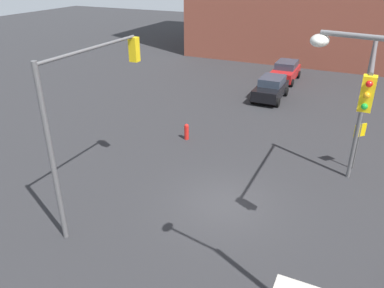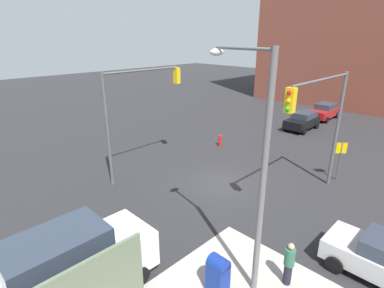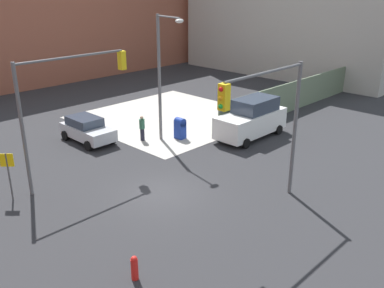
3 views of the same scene
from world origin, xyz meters
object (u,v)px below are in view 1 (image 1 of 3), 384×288
(fire_hydrant, at_px, (187,131))
(sedan_red, at_px, (285,71))
(traffic_signal_nw_corner, at_px, (365,97))
(traffic_signal_se_corner, at_px, (89,100))
(sedan_black, at_px, (271,88))

(fire_hydrant, height_order, sedan_red, sedan_red)
(traffic_signal_nw_corner, distance_m, traffic_signal_se_corner, 10.03)
(traffic_signal_nw_corner, distance_m, sedan_red, 18.56)
(sedan_red, height_order, sedan_black, same)
(traffic_signal_nw_corner, bearing_deg, fire_hydrant, -108.58)
(traffic_signal_se_corner, height_order, sedan_red, traffic_signal_se_corner)
(traffic_signal_se_corner, xyz_separation_m, sedan_black, (-16.25, 2.82, -3.80))
(fire_hydrant, bearing_deg, sedan_black, 164.20)
(traffic_signal_nw_corner, xyz_separation_m, sedan_black, (-11.81, -6.18, -3.84))
(sedan_red, distance_m, sedan_black, 5.23)
(traffic_signal_se_corner, distance_m, fire_hydrant, 8.45)
(traffic_signal_nw_corner, bearing_deg, sedan_black, -152.36)
(traffic_signal_nw_corner, distance_m, fire_hydrant, 10.09)
(traffic_signal_se_corner, xyz_separation_m, fire_hydrant, (-7.36, 0.30, -4.15))
(traffic_signal_se_corner, height_order, fire_hydrant, traffic_signal_se_corner)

